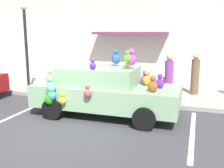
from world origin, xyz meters
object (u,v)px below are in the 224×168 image
at_px(pedestrian_near_shopfront, 195,75).
at_px(pedestrian_by_lamp, 169,78).
at_px(plush_covered_car, 104,90).
at_px(teddy_bear_on_sidewalk, 167,88).
at_px(street_lamp_post, 26,37).

xyz_separation_m(pedestrian_near_shopfront, pedestrian_by_lamp, (-0.91, -1.13, 0.03)).
relative_size(plush_covered_car, pedestrian_by_lamp, 2.70).
bearing_deg(pedestrian_by_lamp, teddy_bear_on_sidewalk, 121.82).
relative_size(plush_covered_car, teddy_bear_on_sidewalk, 5.53).
bearing_deg(street_lamp_post, pedestrian_near_shopfront, 11.69).
bearing_deg(teddy_bear_on_sidewalk, pedestrian_by_lamp, -58.18).
xyz_separation_m(plush_covered_car, pedestrian_near_shopfront, (2.67, 3.25, 0.11)).
bearing_deg(pedestrian_near_shopfront, teddy_bear_on_sidewalk, -133.33).
relative_size(teddy_bear_on_sidewalk, pedestrian_near_shopfront, 0.50).
xyz_separation_m(street_lamp_post, pedestrian_near_shopfront, (6.83, 1.41, -1.47)).
bearing_deg(teddy_bear_on_sidewalk, plush_covered_car, -127.43).
relative_size(pedestrian_near_shopfront, pedestrian_by_lamp, 0.97).
height_order(street_lamp_post, pedestrian_by_lamp, street_lamp_post).
distance_m(plush_covered_car, street_lamp_post, 4.81).
bearing_deg(pedestrian_near_shopfront, pedestrian_by_lamp, -128.72).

